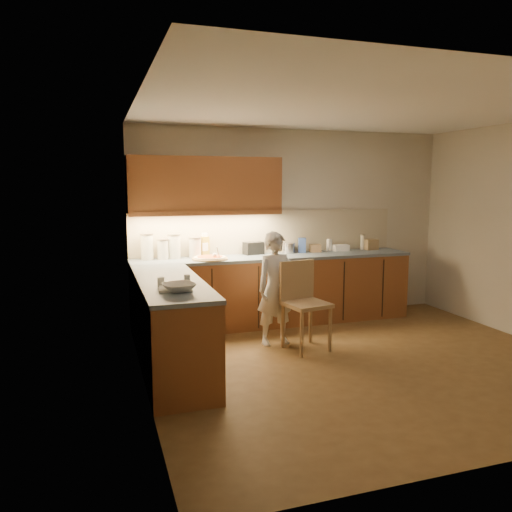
% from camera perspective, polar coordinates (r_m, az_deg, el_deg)
% --- Properties ---
extents(room, '(4.54, 4.50, 2.62)m').
position_cam_1_polar(room, '(5.17, 12.70, 6.01)').
color(room, brown).
rests_on(room, ground).
extents(l_counter, '(3.77, 2.62, 0.92)m').
position_cam_1_polar(l_counter, '(6.11, -1.24, -5.00)').
color(l_counter, brown).
rests_on(l_counter, ground).
extents(backsplash, '(3.75, 0.02, 0.58)m').
position_cam_1_polar(backsplash, '(6.85, 1.36, 2.78)').
color(backsplash, '#C1B596').
rests_on(backsplash, l_counter).
extents(upper_cabinets, '(1.95, 0.36, 0.73)m').
position_cam_1_polar(upper_cabinets, '(6.42, -5.82, 8.09)').
color(upper_cabinets, brown).
rests_on(upper_cabinets, ground).
extents(pizza_on_board, '(0.45, 0.45, 0.18)m').
position_cam_1_polar(pizza_on_board, '(6.28, -5.27, -0.23)').
color(pizza_on_board, tan).
rests_on(pizza_on_board, l_counter).
extents(child, '(0.52, 0.37, 1.32)m').
position_cam_1_polar(child, '(5.79, 2.31, -3.73)').
color(child, silver).
rests_on(child, ground).
extents(wooden_chair, '(0.52, 0.52, 0.99)m').
position_cam_1_polar(wooden_chair, '(5.68, 5.35, -4.85)').
color(wooden_chair, tan).
rests_on(wooden_chair, ground).
extents(mixing_bowl, '(0.34, 0.34, 0.07)m').
position_cam_1_polar(mixing_bowl, '(4.46, -8.81, -3.54)').
color(mixing_bowl, white).
rests_on(mixing_bowl, l_counter).
extents(canister_a, '(0.17, 0.17, 0.33)m').
position_cam_1_polar(canister_a, '(6.37, -12.35, 1.07)').
color(canister_a, white).
rests_on(canister_a, l_counter).
extents(canister_b, '(0.15, 0.15, 0.26)m').
position_cam_1_polar(canister_b, '(6.37, -10.60, 0.80)').
color(canister_b, white).
rests_on(canister_b, l_counter).
extents(canister_c, '(0.17, 0.17, 0.31)m').
position_cam_1_polar(canister_c, '(6.42, -9.32, 1.13)').
color(canister_c, white).
rests_on(canister_c, l_counter).
extents(canister_d, '(0.16, 0.16, 0.27)m').
position_cam_1_polar(canister_d, '(6.45, -6.98, 1.00)').
color(canister_d, silver).
rests_on(canister_d, l_counter).
extents(oil_jug, '(0.12, 0.10, 0.31)m').
position_cam_1_polar(oil_jug, '(6.54, -5.88, 1.18)').
color(oil_jug, '#AC9422').
rests_on(oil_jug, l_counter).
extents(toaster, '(0.29, 0.20, 0.17)m').
position_cam_1_polar(toaster, '(6.70, -0.29, 0.90)').
color(toaster, black).
rests_on(toaster, l_counter).
extents(steel_pot, '(0.18, 0.18, 0.14)m').
position_cam_1_polar(steel_pot, '(6.87, 3.72, 0.95)').
color(steel_pot, '#BBBBC0').
rests_on(steel_pot, l_counter).
extents(blue_box, '(0.12, 0.10, 0.20)m').
position_cam_1_polar(blue_box, '(6.91, 5.27, 1.23)').
color(blue_box, '#344F9D').
rests_on(blue_box, l_counter).
extents(card_box_a, '(0.17, 0.14, 0.11)m').
position_cam_1_polar(card_box_a, '(6.99, 6.78, 0.89)').
color(card_box_a, '#997752').
rests_on(card_box_a, l_counter).
extents(white_bottle, '(0.07, 0.07, 0.17)m').
position_cam_1_polar(white_bottle, '(7.16, 8.37, 1.27)').
color(white_bottle, white).
rests_on(white_bottle, l_counter).
extents(flat_pack, '(0.23, 0.17, 0.09)m').
position_cam_1_polar(flat_pack, '(7.18, 9.65, 0.94)').
color(flat_pack, white).
rests_on(flat_pack, l_counter).
extents(tall_jar, '(0.07, 0.07, 0.22)m').
position_cam_1_polar(tall_jar, '(7.37, 12.08, 1.58)').
color(tall_jar, silver).
rests_on(tall_jar, l_counter).
extents(card_box_b, '(0.21, 0.17, 0.15)m').
position_cam_1_polar(card_box_b, '(7.40, 12.94, 1.30)').
color(card_box_b, tan).
rests_on(card_box_b, l_counter).
extents(dough_cloth, '(0.32, 0.27, 0.02)m').
position_cam_1_polar(dough_cloth, '(4.53, -9.18, -3.70)').
color(dough_cloth, white).
rests_on(dough_cloth, l_counter).
extents(spice_jar_a, '(0.07, 0.07, 0.09)m').
position_cam_1_polar(spice_jar_a, '(4.68, -10.81, -2.93)').
color(spice_jar_a, white).
rests_on(spice_jar_a, l_counter).
extents(spice_jar_b, '(0.08, 0.08, 0.08)m').
position_cam_1_polar(spice_jar_b, '(4.83, -7.88, -2.58)').
color(spice_jar_b, white).
rests_on(spice_jar_b, l_counter).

